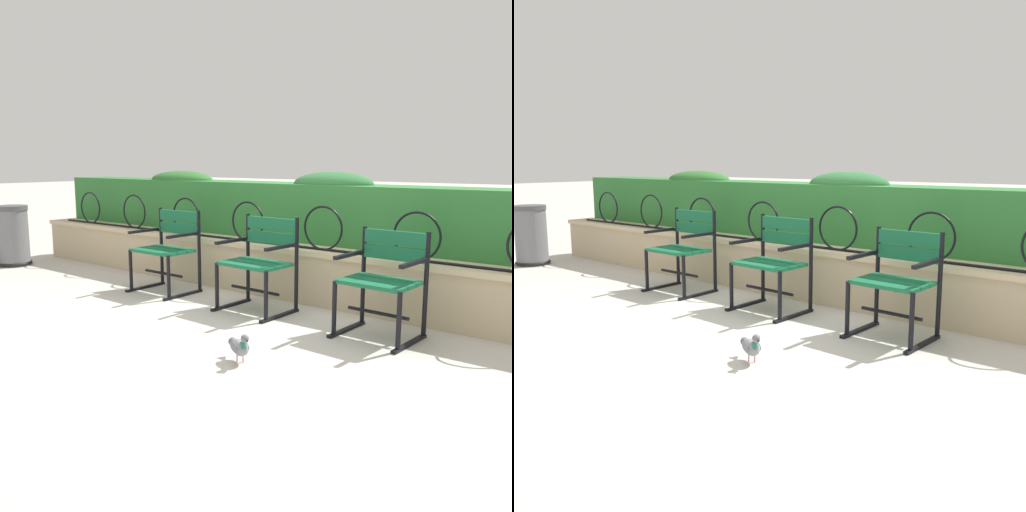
{
  "view_description": "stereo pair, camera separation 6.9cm",
  "coord_description": "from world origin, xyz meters",
  "views": [
    {
      "loc": [
        2.88,
        -3.48,
        1.35
      ],
      "look_at": [
        0.0,
        0.13,
        0.55
      ],
      "focal_mm": 38.65,
      "sensor_mm": 36.0,
      "label": 1
    },
    {
      "loc": [
        2.94,
        -3.43,
        1.35
      ],
      "look_at": [
        0.0,
        0.13,
        0.55
      ],
      "focal_mm": 38.65,
      "sensor_mm": 36.0,
      "label": 2
    }
  ],
  "objects": [
    {
      "name": "iron_arch_fence",
      "position": [
        -0.22,
        0.87,
        0.71
      ],
      "size": [
        7.9,
        0.02,
        0.42
      ],
      "color": "black",
      "rests_on": "stone_wall"
    },
    {
      "name": "hedge_row",
      "position": [
        -0.03,
        1.41,
        0.85
      ],
      "size": [
        8.29,
        0.57,
        0.72
      ],
      "color": "#2D7033",
      "rests_on": "stone_wall"
    },
    {
      "name": "stone_wall",
      "position": [
        0.0,
        0.95,
        0.27
      ],
      "size": [
        8.46,
        0.41,
        0.52
      ],
      "color": "tan",
      "rests_on": "ground"
    },
    {
      "name": "ground_plane",
      "position": [
        0.0,
        0.0,
        0.0
      ],
      "size": [
        60.0,
        60.0,
        0.0
      ],
      "primitive_type": "plane",
      "color": "#BCB7AD"
    },
    {
      "name": "pigeon_near_chairs",
      "position": [
        0.57,
        -0.76,
        0.11
      ],
      "size": [
        0.27,
        0.19,
        0.22
      ],
      "color": "gray",
      "rests_on": "ground"
    },
    {
      "name": "trash_bin",
      "position": [
        -4.03,
        0.09,
        0.37
      ],
      "size": [
        0.44,
        0.44,
        0.78
      ],
      "color": "slate",
      "rests_on": "ground"
    },
    {
      "name": "park_chair_centre",
      "position": [
        -0.15,
        0.37,
        0.46
      ],
      "size": [
        0.63,
        0.54,
        0.86
      ],
      "color": "#145B38",
      "rests_on": "ground"
    },
    {
      "name": "park_chair_left",
      "position": [
        -1.36,
        0.37,
        0.46
      ],
      "size": [
        0.62,
        0.52,
        0.85
      ],
      "color": "#145B38",
      "rests_on": "ground"
    },
    {
      "name": "park_chair_right",
      "position": [
        1.06,
        0.37,
        0.45
      ],
      "size": [
        0.6,
        0.54,
        0.82
      ],
      "color": "#145B38",
      "rests_on": "ground"
    }
  ]
}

